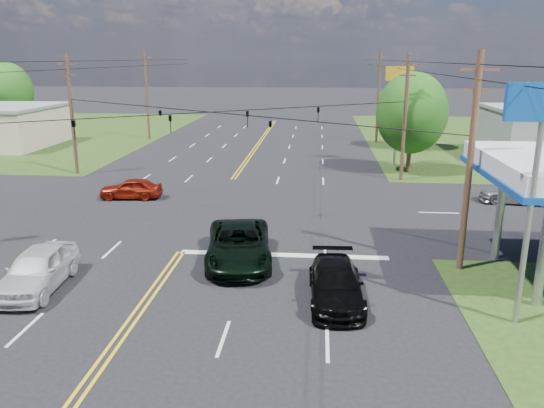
# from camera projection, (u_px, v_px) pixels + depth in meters

# --- Properties ---
(ground) EXTENTS (280.00, 280.00, 0.00)m
(ground) POSITION_uv_depth(u_px,v_px,m) (213.00, 208.00, 33.55)
(ground) COLOR black
(ground) RESTS_ON ground
(stop_bar) EXTENTS (10.00, 0.50, 0.02)m
(stop_bar) POSITION_uv_depth(u_px,v_px,m) (283.00, 255.00, 25.45)
(stop_bar) COLOR silver
(stop_bar) RESTS_ON ground
(pole_se) EXTENTS (1.60, 0.28, 9.50)m
(pole_se) POSITION_uv_depth(u_px,v_px,m) (470.00, 161.00, 22.51)
(pole_se) COLOR #482B1E
(pole_se) RESTS_ON ground
(pole_nw) EXTENTS (1.60, 0.28, 9.50)m
(pole_nw) POSITION_uv_depth(u_px,v_px,m) (72.00, 113.00, 41.97)
(pole_nw) COLOR #482B1E
(pole_nw) RESTS_ON ground
(pole_ne) EXTENTS (1.60, 0.28, 9.50)m
(pole_ne) POSITION_uv_depth(u_px,v_px,m) (405.00, 116.00, 39.79)
(pole_ne) COLOR #482B1E
(pole_ne) RESTS_ON ground
(pole_left_far) EXTENTS (1.60, 0.28, 10.00)m
(pole_left_far) POSITION_uv_depth(u_px,v_px,m) (147.00, 94.00, 60.15)
(pole_left_far) COLOR #482B1E
(pole_left_far) RESTS_ON ground
(pole_right_far) EXTENTS (1.60, 0.28, 10.00)m
(pole_right_far) POSITION_uv_depth(u_px,v_px,m) (378.00, 95.00, 57.96)
(pole_right_far) COLOR #482B1E
(pole_right_far) RESTS_ON ground
(span_wire_signals) EXTENTS (26.00, 18.00, 1.13)m
(span_wire_signals) POSITION_uv_depth(u_px,v_px,m) (210.00, 112.00, 31.95)
(span_wire_signals) COLOR black
(span_wire_signals) RESTS_ON ground
(power_lines) EXTENTS (26.04, 100.00, 0.64)m
(power_lines) POSITION_uv_depth(u_px,v_px,m) (201.00, 68.00, 29.34)
(power_lines) COLOR black
(power_lines) RESTS_ON ground
(tree_right_a) EXTENTS (5.70, 5.70, 8.18)m
(tree_right_a) POSITION_uv_depth(u_px,v_px,m) (412.00, 113.00, 42.60)
(tree_right_a) COLOR #482B1E
(tree_right_a) RESTS_ON ground
(tree_right_b) EXTENTS (4.94, 4.94, 7.09)m
(tree_right_b) POSITION_uv_depth(u_px,v_px,m) (417.00, 108.00, 54.08)
(tree_right_b) COLOR #482B1E
(tree_right_b) RESTS_ON ground
(tree_far_l) EXTENTS (6.08, 6.08, 8.72)m
(tree_far_l) POSITION_uv_depth(u_px,v_px,m) (7.00, 91.00, 65.58)
(tree_far_l) COLOR #482B1E
(tree_far_l) RESTS_ON ground
(pickup_dkgreen) EXTENTS (3.69, 6.56, 1.73)m
(pickup_dkgreen) POSITION_uv_depth(u_px,v_px,m) (239.00, 244.00, 24.41)
(pickup_dkgreen) COLOR black
(pickup_dkgreen) RESTS_ON ground
(suv_black) EXTENTS (2.21, 5.04, 1.44)m
(suv_black) POSITION_uv_depth(u_px,v_px,m) (336.00, 284.00, 20.50)
(suv_black) COLOR black
(suv_black) RESTS_ON ground
(pickup_white) EXTENTS (2.35, 5.12, 1.70)m
(pickup_white) POSITION_uv_depth(u_px,v_px,m) (37.00, 269.00, 21.57)
(pickup_white) COLOR silver
(pickup_white) RESTS_ON ground
(sedan_red) EXTENTS (4.20, 1.96, 1.39)m
(sedan_red) POSITION_uv_depth(u_px,v_px,m) (131.00, 188.00, 35.57)
(sedan_red) COLOR maroon
(sedan_red) RESTS_ON ground
(sedan_far) EXTENTS (4.96, 2.36, 1.40)m
(sedan_far) POSITION_uv_depth(u_px,v_px,m) (518.00, 193.00, 34.46)
(sedan_far) COLOR #A4A5A9
(sedan_far) RESTS_ON ground
(polesign_se) EXTENTS (2.47, 0.30, 8.42)m
(polesign_se) POSITION_uv_depth(u_px,v_px,m) (540.00, 137.00, 17.17)
(polesign_se) COLOR #A5A5AA
(polesign_se) RESTS_ON ground
(polesign_ne) EXTENTS (2.35, 0.48, 8.48)m
(polesign_ne) POSITION_uv_depth(u_px,v_px,m) (399.00, 88.00, 44.83)
(polesign_ne) COLOR #A5A5AA
(polesign_ne) RESTS_ON ground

